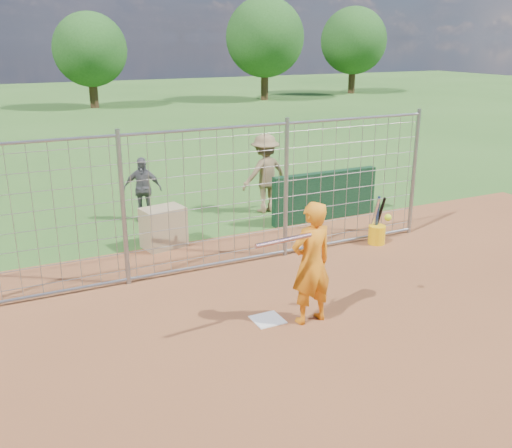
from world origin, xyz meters
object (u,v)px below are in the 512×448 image
bystander_b (142,189)px  bucket_with_bats (377,232)px  batter (311,263)px  equipment_bin (163,227)px  bystander_c (265,174)px

bystander_b → bucket_with_bats: bystander_b is taller
batter → equipment_bin: size_ratio=2.27×
batter → bystander_c: (1.93, 5.23, 0.01)m
equipment_bin → bucket_with_bats: bearing=-33.9°
bystander_c → bucket_with_bats: 3.22m
bystander_b → bystander_c: (2.77, -0.61, 0.20)m
bystander_b → bucket_with_bats: (3.76, -3.60, -0.48)m
bystander_c → equipment_bin: bystander_c is taller
bystander_c → bucket_with_bats: (0.99, -2.99, -0.67)m
batter → bystander_b: 5.90m
bystander_b → bystander_c: 2.84m
bystander_b → bystander_c: size_ratio=0.79×
bystander_b → equipment_bin: (-0.12, -1.89, -0.32)m
equipment_bin → bystander_c: bearing=13.9°
bystander_c → batter: bearing=62.0°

